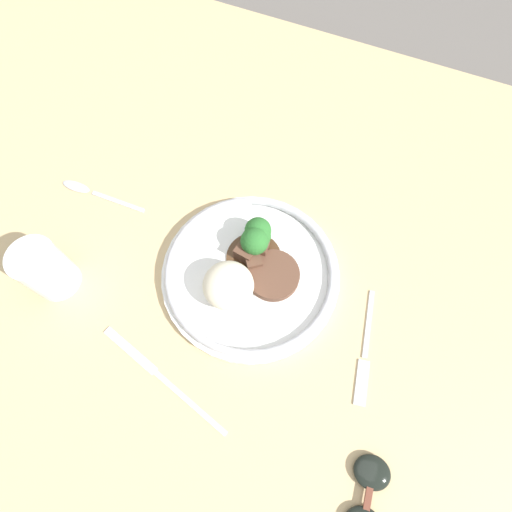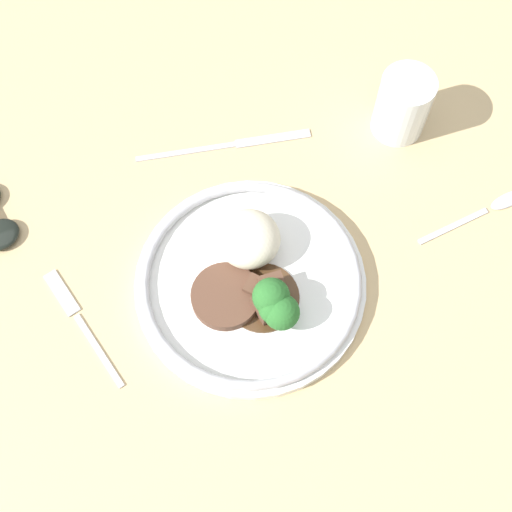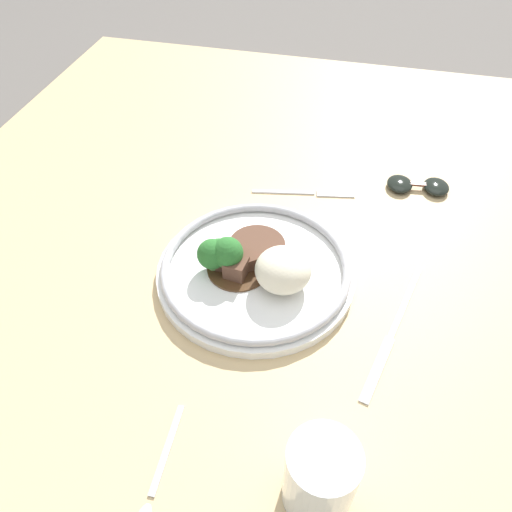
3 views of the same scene
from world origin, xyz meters
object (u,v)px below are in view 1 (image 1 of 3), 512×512
object	(u,v)px
plate	(249,270)
juice_glass	(47,271)
knife	(159,375)
fork	(365,357)
spoon	(86,190)
sunglasses	(368,498)

from	to	relation	value
plate	juice_glass	bearing A→B (deg)	25.29
plate	juice_glass	size ratio (longest dim) A/B	2.99
juice_glass	knife	world-z (taller)	juice_glass
knife	juice_glass	bearing A→B (deg)	-2.08
plate	fork	xyz separation A→B (m)	(-0.20, 0.05, -0.02)
fork	spoon	distance (m)	0.52
spoon	knife	bearing A→B (deg)	138.35
juice_glass	fork	distance (m)	0.47
sunglasses	juice_glass	bearing A→B (deg)	-15.89
plate	knife	size ratio (longest dim) A/B	1.22
plate	knife	distance (m)	0.20
knife	spoon	distance (m)	0.34
juice_glass	fork	size ratio (longest dim) A/B	0.54
fork	sunglasses	size ratio (longest dim) A/B	1.59
knife	plate	bearing A→B (deg)	-91.98
fork	spoon	size ratio (longest dim) A/B	1.07
fork	spoon	bearing A→B (deg)	-109.41
plate	knife	world-z (taller)	plate
plate	fork	size ratio (longest dim) A/B	1.62
juice_glass	sunglasses	size ratio (longest dim) A/B	0.86
juice_glass	knife	xyz separation A→B (m)	(-0.21, 0.06, -0.04)
knife	sunglasses	size ratio (longest dim) A/B	2.12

